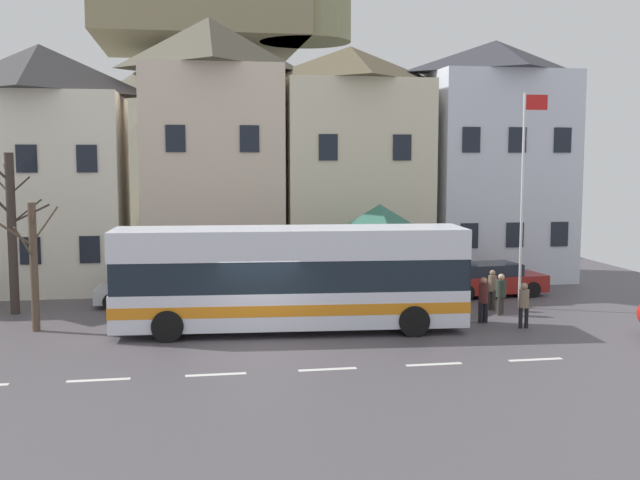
{
  "coord_description": "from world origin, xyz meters",
  "views": [
    {
      "loc": [
        -2.13,
        -23.02,
        5.71
      ],
      "look_at": [
        2.62,
        4.81,
        2.68
      ],
      "focal_mm": 43.33,
      "sensor_mm": 36.0,
      "label": 1
    }
  ],
  "objects_px": {
    "townhouse_04": "(493,161)",
    "pedestrian_03": "(492,288)",
    "parked_car_00": "(489,279)",
    "public_bench": "(318,285)",
    "townhouse_03": "(350,165)",
    "flagpole": "(524,186)",
    "transit_bus": "(290,279)",
    "pedestrian_02": "(483,299)",
    "bare_tree_00": "(33,264)",
    "bare_tree_01": "(12,231)",
    "pedestrian_01": "(524,302)",
    "townhouse_01": "(43,167)",
    "bus_shelter": "(380,224)",
    "hilltop_castle": "(203,127)",
    "parked_car_02": "(147,289)",
    "townhouse_02": "(211,152)",
    "pedestrian_00": "(501,291)"
  },
  "relations": [
    {
      "from": "townhouse_04",
      "to": "pedestrian_03",
      "type": "relative_size",
      "value": 7.3
    },
    {
      "from": "parked_car_00",
      "to": "public_bench",
      "type": "distance_m",
      "value": 7.1
    },
    {
      "from": "townhouse_03",
      "to": "flagpole",
      "type": "height_order",
      "value": "townhouse_03"
    },
    {
      "from": "transit_bus",
      "to": "pedestrian_02",
      "type": "relative_size",
      "value": 7.31
    },
    {
      "from": "townhouse_04",
      "to": "public_bench",
      "type": "height_order",
      "value": "townhouse_04"
    },
    {
      "from": "bare_tree_00",
      "to": "bare_tree_01",
      "type": "xyz_separation_m",
      "value": [
        -1.29,
        3.11,
        0.83
      ]
    },
    {
      "from": "pedestrian_01",
      "to": "flagpole",
      "type": "bearing_deg",
      "value": 67.05
    },
    {
      "from": "pedestrian_01",
      "to": "bare_tree_00",
      "type": "bearing_deg",
      "value": 171.89
    },
    {
      "from": "pedestrian_02",
      "to": "public_bench",
      "type": "height_order",
      "value": "pedestrian_02"
    },
    {
      "from": "townhouse_01",
      "to": "bus_shelter",
      "type": "xyz_separation_m",
      "value": [
        13.55,
        -6.48,
        -2.15
      ]
    },
    {
      "from": "pedestrian_01",
      "to": "bare_tree_00",
      "type": "distance_m",
      "value": 16.28
    },
    {
      "from": "flagpole",
      "to": "bare_tree_00",
      "type": "relative_size",
      "value": 1.9
    },
    {
      "from": "pedestrian_03",
      "to": "public_bench",
      "type": "xyz_separation_m",
      "value": [
        -5.95,
        4.08,
        -0.36
      ]
    },
    {
      "from": "townhouse_03",
      "to": "hilltop_castle",
      "type": "height_order",
      "value": "hilltop_castle"
    },
    {
      "from": "transit_bus",
      "to": "bare_tree_01",
      "type": "relative_size",
      "value": 1.98
    },
    {
      "from": "pedestrian_02",
      "to": "flagpole",
      "type": "distance_m",
      "value": 5.04
    },
    {
      "from": "townhouse_01",
      "to": "public_bench",
      "type": "height_order",
      "value": "townhouse_01"
    },
    {
      "from": "bus_shelter",
      "to": "parked_car_02",
      "type": "relative_size",
      "value": 0.97
    },
    {
      "from": "parked_car_02",
      "to": "public_bench",
      "type": "xyz_separation_m",
      "value": [
        6.84,
        0.83,
        -0.14
      ]
    },
    {
      "from": "pedestrian_01",
      "to": "pedestrian_03",
      "type": "height_order",
      "value": "pedestrian_01"
    },
    {
      "from": "pedestrian_03",
      "to": "public_bench",
      "type": "distance_m",
      "value": 7.22
    },
    {
      "from": "hilltop_castle",
      "to": "parked_car_00",
      "type": "bearing_deg",
      "value": -67.79
    },
    {
      "from": "townhouse_04",
      "to": "bus_shelter",
      "type": "bearing_deg",
      "value": -140.72
    },
    {
      "from": "parked_car_02",
      "to": "townhouse_02",
      "type": "bearing_deg",
      "value": 64.41
    },
    {
      "from": "townhouse_02",
      "to": "bus_shelter",
      "type": "distance_m",
      "value": 9.38
    },
    {
      "from": "pedestrian_02",
      "to": "public_bench",
      "type": "xyz_separation_m",
      "value": [
        -4.8,
        6.11,
        -0.37
      ]
    },
    {
      "from": "pedestrian_01",
      "to": "pedestrian_03",
      "type": "relative_size",
      "value": 1.01
    },
    {
      "from": "townhouse_04",
      "to": "bare_tree_01",
      "type": "xyz_separation_m",
      "value": [
        -20.55,
        -5.31,
        -2.5
      ]
    },
    {
      "from": "transit_bus",
      "to": "pedestrian_03",
      "type": "distance_m",
      "value": 8.24
    },
    {
      "from": "townhouse_04",
      "to": "transit_bus",
      "type": "distance_m",
      "value": 15.2
    },
    {
      "from": "flagpole",
      "to": "townhouse_02",
      "type": "bearing_deg",
      "value": 144.57
    },
    {
      "from": "pedestrian_00",
      "to": "pedestrian_02",
      "type": "relative_size",
      "value": 0.95
    },
    {
      "from": "pedestrian_02",
      "to": "townhouse_02",
      "type": "bearing_deg",
      "value": 130.86
    },
    {
      "from": "townhouse_04",
      "to": "bare_tree_00",
      "type": "xyz_separation_m",
      "value": [
        -19.26,
        -8.42,
        -3.33
      ]
    },
    {
      "from": "townhouse_03",
      "to": "pedestrian_00",
      "type": "height_order",
      "value": "townhouse_03"
    },
    {
      "from": "hilltop_castle",
      "to": "parked_car_02",
      "type": "xyz_separation_m",
      "value": [
        -2.76,
        -26.91,
        -7.25
      ]
    },
    {
      "from": "townhouse_02",
      "to": "flagpole",
      "type": "distance_m",
      "value": 14.05
    },
    {
      "from": "hilltop_castle",
      "to": "pedestrian_00",
      "type": "height_order",
      "value": "hilltop_castle"
    },
    {
      "from": "townhouse_03",
      "to": "pedestrian_01",
      "type": "xyz_separation_m",
      "value": [
        3.61,
        -11.24,
        -4.48
      ]
    },
    {
      "from": "bus_shelter",
      "to": "parked_car_02",
      "type": "height_order",
      "value": "bus_shelter"
    },
    {
      "from": "townhouse_01",
      "to": "parked_car_02",
      "type": "bearing_deg",
      "value": -48.35
    },
    {
      "from": "parked_car_00",
      "to": "parked_car_02",
      "type": "relative_size",
      "value": 1.15
    },
    {
      "from": "townhouse_02",
      "to": "parked_car_00",
      "type": "relative_size",
      "value": 2.55
    },
    {
      "from": "transit_bus",
      "to": "pedestrian_00",
      "type": "bearing_deg",
      "value": 13.41
    },
    {
      "from": "pedestrian_03",
      "to": "public_bench",
      "type": "relative_size",
      "value": 0.99
    },
    {
      "from": "pedestrian_03",
      "to": "pedestrian_01",
      "type": "bearing_deg",
      "value": -92.57
    },
    {
      "from": "townhouse_01",
      "to": "pedestrian_03",
      "type": "bearing_deg",
      "value": -25.86
    },
    {
      "from": "townhouse_01",
      "to": "public_bench",
      "type": "distance_m",
      "value": 13.17
    },
    {
      "from": "parked_car_00",
      "to": "bare_tree_00",
      "type": "height_order",
      "value": "bare_tree_00"
    },
    {
      "from": "townhouse_02",
      "to": "bus_shelter",
      "type": "bearing_deg",
      "value": -45.48
    }
  ]
}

